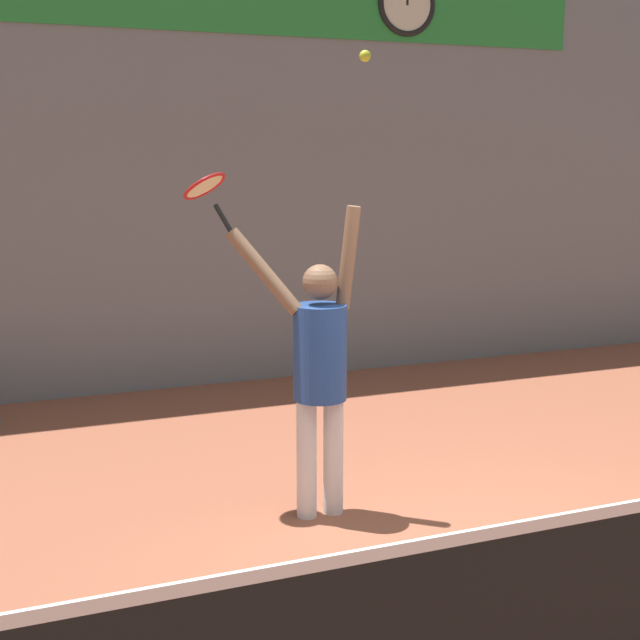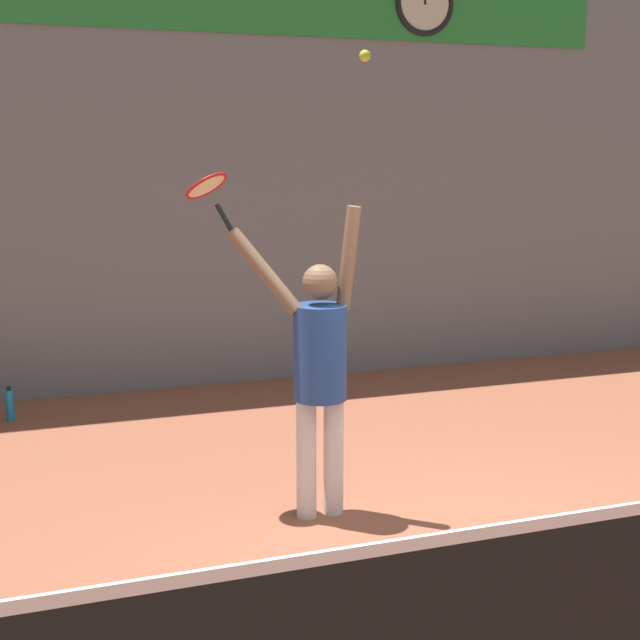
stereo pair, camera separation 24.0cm
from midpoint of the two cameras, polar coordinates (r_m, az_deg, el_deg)
ground_plane at (r=5.14m, az=13.14°, el=-16.65°), size 18.00×18.00×0.00m
back_wall at (r=9.11m, az=-3.32°, el=11.63°), size 18.00×0.10×5.00m
scoreboard_clock at (r=9.81m, az=7.46°, el=19.47°), size 0.66×0.06×0.66m
tennis_player at (r=5.67m, az=1.14°, el=-2.72°), size 0.82×0.50×2.02m
tennis_racket at (r=5.73m, az=-5.99°, el=8.35°), size 0.40×0.39×0.38m
tennis_ball at (r=5.52m, az=4.20°, el=16.52°), size 0.07×0.07×0.07m
water_bottle at (r=8.33m, az=-18.45°, el=-5.18°), size 0.07×0.07×0.31m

